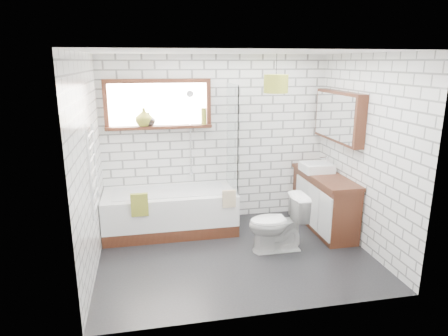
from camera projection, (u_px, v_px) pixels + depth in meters
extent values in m
cube|color=black|center=(235.00, 254.00, 5.14)|extent=(3.40, 2.60, 0.01)
cube|color=white|center=(237.00, 52.00, 4.49)|extent=(3.40, 2.60, 0.01)
cube|color=white|center=(216.00, 139.00, 6.05)|extent=(3.40, 0.01, 2.50)
cube|color=white|center=(268.00, 194.00, 3.58)|extent=(3.40, 0.01, 2.50)
cube|color=white|center=(88.00, 167.00, 4.49)|extent=(0.01, 2.60, 2.50)
cube|color=white|center=(364.00, 153.00, 5.14)|extent=(0.01, 2.60, 2.50)
cube|color=#36180F|center=(158.00, 105.00, 5.71)|extent=(1.52, 0.16, 0.68)
cube|color=white|center=(93.00, 171.00, 4.51)|extent=(0.06, 0.52, 1.00)
cube|color=#36180F|center=(339.00, 116.00, 5.59)|extent=(0.16, 1.20, 0.70)
cylinder|color=silver|center=(190.00, 134.00, 5.91)|extent=(0.02, 0.02, 1.30)
cube|color=white|center=(170.00, 211.00, 5.76)|extent=(1.86, 0.82, 0.60)
cube|color=white|center=(232.00, 137.00, 5.66)|extent=(0.02, 0.72, 1.50)
cube|color=olive|center=(140.00, 205.00, 5.22)|extent=(0.22, 0.06, 0.31)
cube|color=tan|center=(229.00, 199.00, 5.45)|extent=(0.18, 0.05, 0.24)
cube|color=#36180F|center=(324.00, 201.00, 5.86)|extent=(0.46, 1.43, 0.82)
cube|color=white|center=(317.00, 167.00, 5.90)|extent=(0.43, 0.38, 0.13)
cylinder|color=silver|center=(327.00, 162.00, 5.91)|extent=(0.04, 0.04, 0.17)
imported|color=white|center=(277.00, 223.00, 5.15)|extent=(0.43, 0.74, 0.75)
imported|color=olive|center=(144.00, 119.00, 5.69)|extent=(0.33, 0.33, 0.26)
imported|color=black|center=(149.00, 121.00, 5.71)|extent=(0.24, 0.24, 0.19)
cylinder|color=olive|center=(204.00, 118.00, 5.85)|extent=(0.10, 0.10, 0.24)
cylinder|color=olive|center=(276.00, 84.00, 5.47)|extent=(0.34, 0.34, 0.25)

